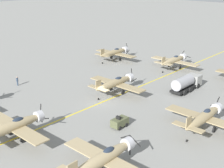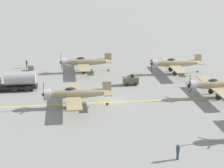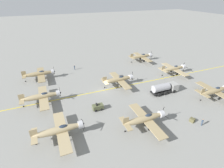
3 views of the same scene
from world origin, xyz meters
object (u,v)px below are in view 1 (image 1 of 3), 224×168
object	(u,v)px
airplane_mid_center	(116,83)
tow_tractor	(120,122)
airplane_near_right	(104,158)
ground_crew_walking	(17,81)
airplane_mid_right	(204,117)
airplane_near_center	(13,126)
fuel_tanker	(186,83)
airplane_far_center	(174,60)
airplane_far_left	(115,52)

from	to	relation	value
airplane_mid_center	tow_tractor	distance (m)	13.67
airplane_near_right	airplane_mid_center	size ratio (longest dim) A/B	1.00
ground_crew_walking	airplane_mid_right	bearing A→B (deg)	11.85
tow_tractor	airplane_mid_center	bearing A→B (deg)	134.06
airplane_near_center	fuel_tanker	xyz separation A→B (m)	(7.52, 32.13, -0.50)
airplane_far_center	airplane_near_center	world-z (taller)	airplane_near_center
airplane_far_left	airplane_mid_center	bearing A→B (deg)	-58.08
airplane_near_center	airplane_far_left	xyz separation A→B (m)	(-17.10, 39.27, 0.00)
airplane_mid_center	airplane_far_left	world-z (taller)	airplane_mid_center
ground_crew_walking	airplane_near_right	bearing A→B (deg)	-15.99
airplane_mid_center	tow_tractor	world-z (taller)	airplane_mid_center
airplane_far_center	airplane_near_right	size ratio (longest dim) A/B	1.00
airplane_near_center	tow_tractor	world-z (taller)	airplane_near_center
airplane_near_right	airplane_far_left	world-z (taller)	airplane_far_left
airplane_far_left	fuel_tanker	xyz separation A→B (m)	(24.62, -7.14, -0.50)
airplane_far_left	fuel_tanker	distance (m)	25.64
airplane_far_left	ground_crew_walking	distance (m)	27.34
airplane_mid_right	tow_tractor	bearing A→B (deg)	-148.38
ground_crew_walking	airplane_far_center	bearing A→B (deg)	61.64
airplane_near_right	fuel_tanker	distance (m)	30.25
fuel_tanker	tow_tractor	world-z (taller)	fuel_tanker
fuel_tanker	airplane_far_center	bearing A→B (deg)	130.97
airplane_near_right	tow_tractor	size ratio (longest dim) A/B	4.62
airplane_near_center	fuel_tanker	world-z (taller)	airplane_near_center
airplane_mid_center	ground_crew_walking	bearing A→B (deg)	-164.31
airplane_near_center	airplane_near_right	bearing A→B (deg)	14.37
airplane_mid_right	airplane_near_center	bearing A→B (deg)	-138.01
airplane_far_center	airplane_far_left	bearing A→B (deg)	176.12
ground_crew_walking	fuel_tanker	bearing A→B (deg)	37.58
airplane_near_right	airplane_near_center	world-z (taller)	airplane_near_center
airplane_near_center	fuel_tanker	size ratio (longest dim) A/B	1.50
airplane_mid_right	fuel_tanker	size ratio (longest dim) A/B	1.50
airplane_near_right	tow_tractor	xyz separation A→B (m)	(-6.08, 9.62, -1.22)
airplane_far_center	ground_crew_walking	distance (m)	35.24
fuel_tanker	airplane_far_left	bearing A→B (deg)	163.82
airplane_mid_center	tow_tractor	size ratio (longest dim) A/B	4.62
airplane_far_center	airplane_near_center	distance (m)	43.03
airplane_far_left	tow_tractor	bearing A→B (deg)	-57.39
airplane_far_center	fuel_tanker	size ratio (longest dim) A/B	1.50
tow_tractor	airplane_far_left	bearing A→B (deg)	132.89
fuel_tanker	ground_crew_walking	size ratio (longest dim) A/B	4.38
airplane_far_center	ground_crew_walking	size ratio (longest dim) A/B	6.57
airplane_far_left	fuel_tanker	size ratio (longest dim) A/B	1.50
airplane_mid_center	airplane_far_left	bearing A→B (deg)	117.66
fuel_tanker	ground_crew_walking	world-z (taller)	fuel_tanker
airplane_near_center	airplane_far_left	distance (m)	42.83
ground_crew_walking	tow_tractor	bearing A→B (deg)	0.51
airplane_mid_center	airplane_mid_right	size ratio (longest dim) A/B	1.00
airplane_far_center	airplane_near_right	world-z (taller)	same
airplane_near_center	airplane_mid_center	bearing A→B (deg)	97.64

